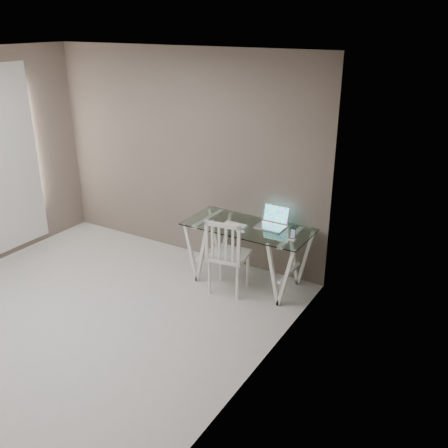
{
  "coord_description": "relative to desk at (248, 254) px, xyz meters",
  "views": [
    {
      "loc": [
        3.67,
        -2.92,
        3.01
      ],
      "look_at": [
        1.01,
        1.55,
        0.85
      ],
      "focal_mm": 40.0,
      "sensor_mm": 36.0,
      "label": 1
    }
  ],
  "objects": [
    {
      "name": "chair",
      "position": [
        -0.09,
        -0.34,
        0.13
      ],
      "size": [
        0.49,
        0.49,
        0.94
      ],
      "rotation": [
        0.0,
        0.0,
        0.15
      ],
      "color": "white",
      "rests_on": "ground"
    },
    {
      "name": "desk",
      "position": [
        0.0,
        0.0,
        0.0
      ],
      "size": [
        1.5,
        0.7,
        0.75
      ],
      "color": "silver",
      "rests_on": "ground"
    },
    {
      "name": "phone_dock",
      "position": [
        0.6,
        -0.09,
        0.4
      ],
      "size": [
        0.07,
        0.07,
        0.13
      ],
      "color": "white",
      "rests_on": "desk"
    },
    {
      "name": "room",
      "position": [
        -1.22,
        -1.83,
        1.33
      ],
      "size": [
        4.5,
        4.52,
        2.71
      ],
      "color": "#B6B4AE",
      "rests_on": "ground"
    },
    {
      "name": "laptop",
      "position": [
        0.24,
        0.16,
        0.42
      ],
      "size": [
        0.33,
        0.3,
        0.23
      ],
      "color": "silver",
      "rests_on": "desk"
    },
    {
      "name": "mouse",
      "position": [
        0.02,
        -0.22,
        0.38
      ],
      "size": [
        0.12,
        0.07,
        0.04
      ],
      "primitive_type": "ellipsoid",
      "color": "white",
      "rests_on": "desk"
    },
    {
      "name": "keyboard",
      "position": [
        -0.15,
        -0.04,
        0.37
      ],
      "size": [
        0.29,
        0.12,
        0.01
      ],
      "primitive_type": "cube",
      "color": "silver",
      "rests_on": "desk"
    }
  ]
}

